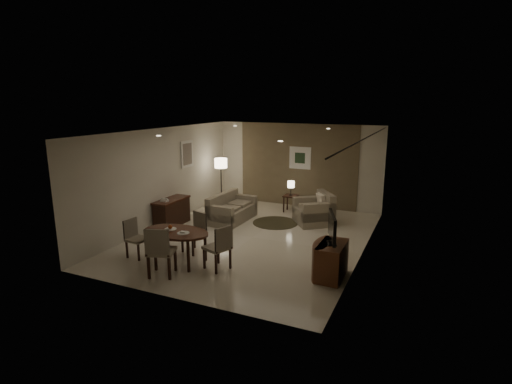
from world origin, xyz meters
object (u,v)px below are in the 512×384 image
at_px(sofa, 232,208).
at_px(console_desk, 172,212).
at_px(tv_cabinet, 332,261).
at_px(floor_lamp, 221,183).
at_px(chair_far, 193,233).
at_px(side_table, 291,203).
at_px(chair_left, 138,239).
at_px(chair_right, 217,247).
at_px(armchair, 314,208).
at_px(chair_near, 162,251).
at_px(dining_table, 177,247).

bearing_deg(sofa, console_desk, 130.47).
height_order(tv_cabinet, floor_lamp, floor_lamp).
distance_m(tv_cabinet, chair_far, 3.23).
relative_size(console_desk, floor_lamp, 0.75).
height_order(tv_cabinet, chair_far, chair_far).
relative_size(chair_far, side_table, 1.72).
bearing_deg(chair_far, sofa, 113.38).
distance_m(chair_left, chair_right, 1.94).
bearing_deg(chair_right, chair_left, -64.21).
relative_size(sofa, armchair, 1.66).
distance_m(chair_far, sofa, 2.58).
height_order(sofa, floor_lamp, floor_lamp).
relative_size(tv_cabinet, chair_far, 0.98).
bearing_deg(side_table, floor_lamp, -171.44).
xyz_separation_m(chair_far, sofa, (-0.33, 2.56, -0.07)).
height_order(chair_near, side_table, chair_near).
xyz_separation_m(console_desk, chair_near, (1.77, -2.79, 0.14)).
bearing_deg(floor_lamp, dining_table, -72.89).
relative_size(dining_table, side_table, 2.82).
xyz_separation_m(chair_far, chair_left, (-0.97, -0.76, -0.03)).
distance_m(dining_table, floor_lamp, 4.68).
bearing_deg(side_table, chair_left, -110.92).
xyz_separation_m(console_desk, chair_right, (2.62, -2.06, 0.10)).
height_order(dining_table, chair_right, chair_right).
bearing_deg(tv_cabinet, chair_near, -157.56).
bearing_deg(tv_cabinet, chair_left, -170.08).
xyz_separation_m(console_desk, armchair, (3.57, 1.77, 0.07)).
xyz_separation_m(dining_table, chair_far, (0.00, 0.66, 0.11)).
distance_m(chair_near, chair_left, 1.21).
xyz_separation_m(chair_near, side_table, (0.80, 5.46, -0.25)).
bearing_deg(armchair, dining_table, -62.68).
bearing_deg(side_table, tv_cabinet, -60.92).
bearing_deg(chair_far, armchair, 75.65).
xyz_separation_m(chair_near, chair_right, (0.85, 0.72, -0.04)).
xyz_separation_m(dining_table, chair_near, (0.11, -0.66, 0.17)).
bearing_deg(sofa, chair_far, -171.40).
distance_m(dining_table, sofa, 3.23).
xyz_separation_m(tv_cabinet, dining_table, (-3.23, -0.63, 0.00)).
height_order(chair_far, floor_lamp, floor_lamp).
height_order(sofa, side_table, sofa).
height_order(dining_table, chair_far, chair_far).
height_order(chair_far, side_table, chair_far).
relative_size(armchair, side_table, 1.88).
distance_m(sofa, armchair, 2.33).
xyz_separation_m(tv_cabinet, chair_left, (-4.19, -0.73, 0.08)).
height_order(chair_left, armchair, armchair).
bearing_deg(floor_lamp, chair_right, -62.00).
relative_size(chair_right, side_table, 1.80).
distance_m(chair_near, armchair, 4.90).
height_order(tv_cabinet, dining_table, dining_table).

